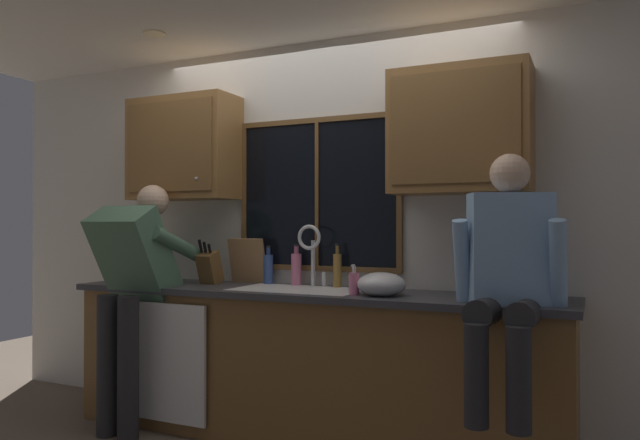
# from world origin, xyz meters

# --- Properties ---
(back_wall) EXTENTS (5.49, 0.12, 2.55)m
(back_wall) POSITION_xyz_m (0.00, 0.06, 1.27)
(back_wall) COLOR silver
(back_wall) RESTS_ON floor
(ceiling_downlight_left) EXTENTS (0.14, 0.14, 0.01)m
(ceiling_downlight_left) POSITION_xyz_m (-0.93, -0.60, 2.54)
(ceiling_downlight_left) COLOR #FFEAB2
(window_glass) EXTENTS (1.10, 0.02, 0.95)m
(window_glass) POSITION_xyz_m (-0.05, -0.01, 1.52)
(window_glass) COLOR black
(window_frame_top) EXTENTS (1.17, 0.02, 0.04)m
(window_frame_top) POSITION_xyz_m (-0.05, -0.02, 2.02)
(window_frame_top) COLOR brown
(window_frame_bottom) EXTENTS (1.17, 0.02, 0.04)m
(window_frame_bottom) POSITION_xyz_m (-0.05, -0.02, 1.03)
(window_frame_bottom) COLOR brown
(window_frame_left) EXTENTS (0.03, 0.02, 0.95)m
(window_frame_left) POSITION_xyz_m (-0.62, -0.02, 1.52)
(window_frame_left) COLOR brown
(window_frame_right) EXTENTS (0.03, 0.02, 0.95)m
(window_frame_right) POSITION_xyz_m (0.52, -0.02, 1.52)
(window_frame_right) COLOR brown
(window_mullion_center) EXTENTS (0.02, 0.02, 0.95)m
(window_mullion_center) POSITION_xyz_m (-0.05, -0.02, 1.52)
(window_mullion_center) COLOR brown
(lower_cabinet_run) EXTENTS (3.09, 0.58, 0.88)m
(lower_cabinet_run) POSITION_xyz_m (0.00, -0.29, 0.44)
(lower_cabinet_run) COLOR brown
(lower_cabinet_run) RESTS_ON floor
(countertop) EXTENTS (3.15, 0.62, 0.04)m
(countertop) POSITION_xyz_m (0.00, -0.31, 0.90)
(countertop) COLOR #38383D
(countertop) RESTS_ON lower_cabinet_run
(dishwasher_front) EXTENTS (0.60, 0.02, 0.74)m
(dishwasher_front) POSITION_xyz_m (-0.83, -0.61, 0.46)
(dishwasher_front) COLOR white
(upper_cabinet_left) EXTENTS (0.79, 0.36, 0.72)m
(upper_cabinet_left) POSITION_xyz_m (-1.03, -0.17, 1.86)
(upper_cabinet_left) COLOR olive
(upper_cabinet_right) EXTENTS (0.79, 0.36, 0.72)m
(upper_cabinet_right) POSITION_xyz_m (0.92, -0.17, 1.86)
(upper_cabinet_right) COLOR olive
(sink) EXTENTS (0.80, 0.46, 0.21)m
(sink) POSITION_xyz_m (-0.05, -0.30, 0.82)
(sink) COLOR silver
(sink) RESTS_ON lower_cabinet_run
(faucet) EXTENTS (0.18, 0.09, 0.40)m
(faucet) POSITION_xyz_m (-0.04, -0.12, 1.17)
(faucet) COLOR silver
(faucet) RESTS_ON countertop
(person_standing) EXTENTS (0.53, 0.67, 1.59)m
(person_standing) POSITION_xyz_m (-1.07, -0.63, 0.97)
(person_standing) COLOR #262628
(person_standing) RESTS_ON floor
(person_sitting_on_counter) EXTENTS (0.54, 0.66, 1.26)m
(person_sitting_on_counter) POSITION_xyz_m (1.24, -0.57, 1.10)
(person_sitting_on_counter) COLOR #262628
(person_sitting_on_counter) RESTS_ON countertop
(knife_block) EXTENTS (0.12, 0.18, 0.32)m
(knife_block) POSITION_xyz_m (-0.76, -0.24, 1.03)
(knife_block) COLOR brown
(knife_block) RESTS_ON countertop
(cutting_board) EXTENTS (0.27, 0.08, 0.31)m
(cutting_board) POSITION_xyz_m (-0.55, -0.08, 1.07)
(cutting_board) COLOR #997047
(cutting_board) RESTS_ON countertop
(mixing_bowl) EXTENTS (0.28, 0.28, 0.14)m
(mixing_bowl) POSITION_xyz_m (0.53, -0.39, 0.98)
(mixing_bowl) COLOR silver
(mixing_bowl) RESTS_ON countertop
(soap_dispenser) EXTENTS (0.06, 0.07, 0.17)m
(soap_dispenser) POSITION_xyz_m (0.37, -0.42, 0.99)
(soap_dispenser) COLOR pink
(soap_dispenser) RESTS_ON countertop
(bottle_green_glass) EXTENTS (0.07, 0.07, 0.26)m
(bottle_green_glass) POSITION_xyz_m (-0.39, -0.08, 1.03)
(bottle_green_glass) COLOR #334C8C
(bottle_green_glass) RESTS_ON countertop
(bottle_tall_clear) EXTENTS (0.07, 0.07, 0.27)m
(bottle_tall_clear) POSITION_xyz_m (-0.18, -0.08, 1.03)
(bottle_tall_clear) COLOR pink
(bottle_tall_clear) RESTS_ON countertop
(bottle_amber_small) EXTENTS (0.05, 0.05, 0.28)m
(bottle_amber_small) POSITION_xyz_m (0.13, -0.09, 1.04)
(bottle_amber_small) COLOR olive
(bottle_amber_small) RESTS_ON countertop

